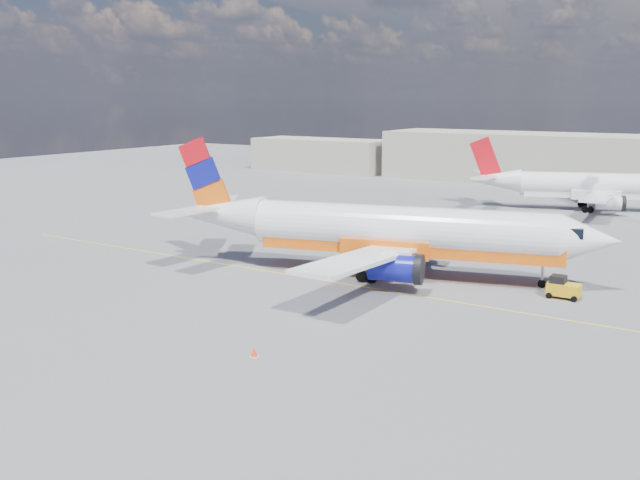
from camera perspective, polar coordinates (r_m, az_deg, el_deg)
The scene contains 8 objects.
ground at distance 52.34m, azimuth -0.78°, elevation -4.07°, with size 240.00×240.00×0.00m, color slate.
taxi_line at distance 54.78m, azimuth 0.95°, elevation -3.36°, with size 70.00×0.15×0.01m, color yellow.
terminal_main at distance 119.68m, azimuth 21.69°, elevation 5.87°, with size 70.00×14.00×8.00m, color #AAA392.
terminal_annex at distance 135.77m, azimuth 0.13°, elevation 6.83°, with size 26.00×10.00×6.00m, color #AAA392.
main_jet at distance 56.13m, azimuth 5.47°, elevation 0.70°, with size 35.58×27.18×10.75m.
second_jet at distance 94.60m, azimuth 21.09°, elevation 4.02°, with size 29.50×22.36×8.98m.
gse_tug at distance 53.11m, azimuth 18.85°, elevation -3.63°, with size 2.26×1.42×1.59m.
traffic_cone at distance 39.55m, azimuth -5.28°, elevation -8.93°, with size 0.40×0.40×0.57m.
Camera 1 is at (27.83, -42.05, 14.05)m, focal length 40.00 mm.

